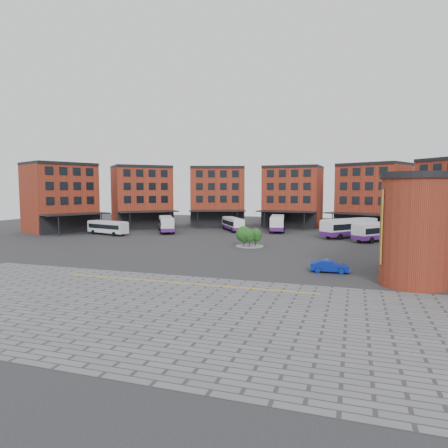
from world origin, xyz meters
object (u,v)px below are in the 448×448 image
(tree_island, at_px, (248,236))
(bus_b, at_px, (166,224))
(bus_c, at_px, (233,224))
(bus_f, at_px, (380,231))
(bus_e, at_px, (349,227))
(bus_d, at_px, (277,223))
(blue_car, at_px, (330,266))
(bus_a, at_px, (108,227))

(tree_island, bearing_deg, bus_b, 144.95)
(bus_c, bearing_deg, bus_f, -47.97)
(bus_c, xyz_separation_m, bus_e, (24.13, -4.50, 0.36))
(bus_c, distance_m, bus_e, 24.55)
(bus_c, bearing_deg, bus_d, -18.39)
(bus_b, bearing_deg, blue_car, -71.28)
(bus_c, xyz_separation_m, bus_d, (9.31, 2.29, 0.29))
(bus_c, relative_size, blue_car, 2.37)
(bus_d, distance_m, blue_car, 42.56)
(bus_b, xyz_separation_m, bus_f, (41.89, -1.56, 0.01))
(bus_b, distance_m, bus_c, 14.33)
(bus_d, relative_size, bus_f, 1.17)
(bus_a, xyz_separation_m, bus_b, (8.83, 8.08, 0.13))
(tree_island, xyz_separation_m, bus_b, (-21.93, 15.38, 0.01))
(bus_c, height_order, bus_f, bus_f)
(bus_a, bearing_deg, tree_island, -87.55)
(bus_b, bearing_deg, bus_f, -31.70)
(blue_car, bearing_deg, bus_d, 14.55)
(tree_island, height_order, bus_f, same)
(bus_b, distance_m, bus_e, 36.85)
(bus_f, bearing_deg, bus_e, -176.36)
(bus_e, relative_size, bus_f, 1.08)
(bus_a, height_order, bus_f, bus_f)
(bus_d, bearing_deg, blue_car, -80.77)
(bus_b, bearing_deg, bus_d, -7.30)
(bus_e, height_order, blue_car, bus_e)
(bus_a, height_order, blue_car, bus_a)
(tree_island, xyz_separation_m, bus_e, (14.86, 17.59, 0.17))
(bus_c, bearing_deg, tree_island, -99.41)
(bus_f, relative_size, blue_car, 2.54)
(bus_d, bearing_deg, bus_e, -33.59)
(bus_a, distance_m, bus_e, 46.76)
(bus_c, height_order, blue_car, bus_c)
(bus_d, bearing_deg, bus_c, -175.19)
(bus_a, bearing_deg, bus_f, -66.86)
(bus_b, relative_size, bus_e, 0.99)
(bus_b, distance_m, bus_f, 41.92)
(bus_a, bearing_deg, bus_c, -39.64)
(tree_island, bearing_deg, bus_e, 49.81)
(bus_c, relative_size, bus_d, 0.80)
(tree_island, distance_m, bus_c, 23.96)
(tree_island, relative_size, bus_d, 0.36)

